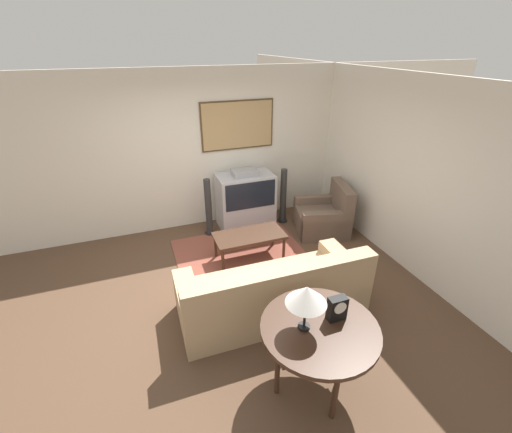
{
  "coord_description": "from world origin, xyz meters",
  "views": [
    {
      "loc": [
        -0.96,
        -3.57,
        3.07
      ],
      "look_at": [
        0.58,
        0.61,
        0.75
      ],
      "focal_mm": 24.0,
      "sensor_mm": 36.0,
      "label": 1
    }
  ],
  "objects_px": {
    "tv": "(245,200)",
    "mantel_clock": "(337,308)",
    "console_table": "(320,333)",
    "table_lamp": "(307,296)",
    "armchair": "(324,216)",
    "couch": "(273,294)",
    "coffee_table": "(249,237)",
    "speaker_tower_right": "(283,197)",
    "speaker_tower_left": "(209,209)"
  },
  "relations": [
    {
      "from": "tv",
      "to": "mantel_clock",
      "type": "height_order",
      "value": "tv"
    },
    {
      "from": "console_table",
      "to": "mantel_clock",
      "type": "height_order",
      "value": "mantel_clock"
    },
    {
      "from": "console_table",
      "to": "table_lamp",
      "type": "relative_size",
      "value": 2.35
    },
    {
      "from": "armchair",
      "to": "console_table",
      "type": "distance_m",
      "value": 3.2
    },
    {
      "from": "console_table",
      "to": "couch",
      "type": "bearing_deg",
      "value": 89.22
    },
    {
      "from": "tv",
      "to": "console_table",
      "type": "bearing_deg",
      "value": -97.32
    },
    {
      "from": "mantel_clock",
      "to": "coffee_table",
      "type": "bearing_deg",
      "value": 91.27
    },
    {
      "from": "couch",
      "to": "table_lamp",
      "type": "relative_size",
      "value": 4.98
    },
    {
      "from": "table_lamp",
      "to": "mantel_clock",
      "type": "height_order",
      "value": "table_lamp"
    },
    {
      "from": "table_lamp",
      "to": "coffee_table",
      "type": "bearing_deg",
      "value": 83.05
    },
    {
      "from": "coffee_table",
      "to": "speaker_tower_right",
      "type": "distance_m",
      "value": 1.39
    },
    {
      "from": "mantel_clock",
      "to": "tv",
      "type": "bearing_deg",
      "value": 85.76
    },
    {
      "from": "couch",
      "to": "console_table",
      "type": "relative_size",
      "value": 2.12
    },
    {
      "from": "mantel_clock",
      "to": "speaker_tower_left",
      "type": "height_order",
      "value": "speaker_tower_left"
    },
    {
      "from": "tv",
      "to": "speaker_tower_left",
      "type": "xyz_separation_m",
      "value": [
        -0.7,
        -0.1,
        -0.02
      ]
    },
    {
      "from": "mantel_clock",
      "to": "speaker_tower_right",
      "type": "bearing_deg",
      "value": 73.72
    },
    {
      "from": "tv",
      "to": "speaker_tower_left",
      "type": "distance_m",
      "value": 0.7
    },
    {
      "from": "mantel_clock",
      "to": "armchair",
      "type": "bearing_deg",
      "value": 60.81
    },
    {
      "from": "speaker_tower_right",
      "to": "console_table",
      "type": "bearing_deg",
      "value": -109.04
    },
    {
      "from": "couch",
      "to": "table_lamp",
      "type": "bearing_deg",
      "value": 82.27
    },
    {
      "from": "couch",
      "to": "speaker_tower_left",
      "type": "distance_m",
      "value": 2.22
    },
    {
      "from": "tv",
      "to": "console_table",
      "type": "height_order",
      "value": "tv"
    },
    {
      "from": "table_lamp",
      "to": "speaker_tower_right",
      "type": "xyz_separation_m",
      "value": [
        1.27,
        3.23,
        -0.66
      ]
    },
    {
      "from": "speaker_tower_right",
      "to": "table_lamp",
      "type": "bearing_deg",
      "value": -111.47
    },
    {
      "from": "tv",
      "to": "console_table",
      "type": "xyz_separation_m",
      "value": [
        -0.43,
        -3.38,
        0.21
      ]
    },
    {
      "from": "armchair",
      "to": "console_table",
      "type": "xyz_separation_m",
      "value": [
        -1.67,
        -2.7,
        0.44
      ]
    },
    {
      "from": "tv",
      "to": "coffee_table",
      "type": "bearing_deg",
      "value": -105.68
    },
    {
      "from": "couch",
      "to": "speaker_tower_right",
      "type": "height_order",
      "value": "speaker_tower_right"
    },
    {
      "from": "armchair",
      "to": "speaker_tower_left",
      "type": "relative_size",
      "value": 1.01
    },
    {
      "from": "tv",
      "to": "armchair",
      "type": "bearing_deg",
      "value": -28.83
    },
    {
      "from": "console_table",
      "to": "speaker_tower_left",
      "type": "height_order",
      "value": "speaker_tower_left"
    },
    {
      "from": "couch",
      "to": "speaker_tower_right",
      "type": "xyz_separation_m",
      "value": [
        1.12,
        2.19,
        0.19
      ]
    },
    {
      "from": "armchair",
      "to": "table_lamp",
      "type": "relative_size",
      "value": 2.26
    },
    {
      "from": "armchair",
      "to": "speaker_tower_right",
      "type": "bearing_deg",
      "value": -122.23
    },
    {
      "from": "armchair",
      "to": "couch",
      "type": "bearing_deg",
      "value": -30.67
    },
    {
      "from": "speaker_tower_left",
      "to": "couch",
      "type": "bearing_deg",
      "value": -82.75
    },
    {
      "from": "table_lamp",
      "to": "mantel_clock",
      "type": "distance_m",
      "value": 0.41
    },
    {
      "from": "table_lamp",
      "to": "speaker_tower_left",
      "type": "relative_size",
      "value": 0.45
    },
    {
      "from": "speaker_tower_right",
      "to": "tv",
      "type": "bearing_deg",
      "value": 172.06
    },
    {
      "from": "couch",
      "to": "speaker_tower_right",
      "type": "distance_m",
      "value": 2.47
    },
    {
      "from": "coffee_table",
      "to": "speaker_tower_left",
      "type": "height_order",
      "value": "speaker_tower_left"
    },
    {
      "from": "couch",
      "to": "table_lamp",
      "type": "height_order",
      "value": "table_lamp"
    },
    {
      "from": "mantel_clock",
      "to": "couch",
      "type": "bearing_deg",
      "value": 99.38
    },
    {
      "from": "couch",
      "to": "mantel_clock",
      "type": "height_order",
      "value": "mantel_clock"
    },
    {
      "from": "coffee_table",
      "to": "console_table",
      "type": "xyz_separation_m",
      "value": [
        -0.14,
        -2.32,
        0.32
      ]
    },
    {
      "from": "table_lamp",
      "to": "tv",
      "type": "bearing_deg",
      "value": 80.22
    },
    {
      "from": "couch",
      "to": "armchair",
      "type": "bearing_deg",
      "value": -134.97
    },
    {
      "from": "tv",
      "to": "armchair",
      "type": "xyz_separation_m",
      "value": [
        1.23,
        -0.68,
        -0.22
      ]
    },
    {
      "from": "couch",
      "to": "armchair",
      "type": "distance_m",
      "value": 2.31
    },
    {
      "from": "tv",
      "to": "couch",
      "type": "relative_size",
      "value": 0.47
    }
  ]
}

